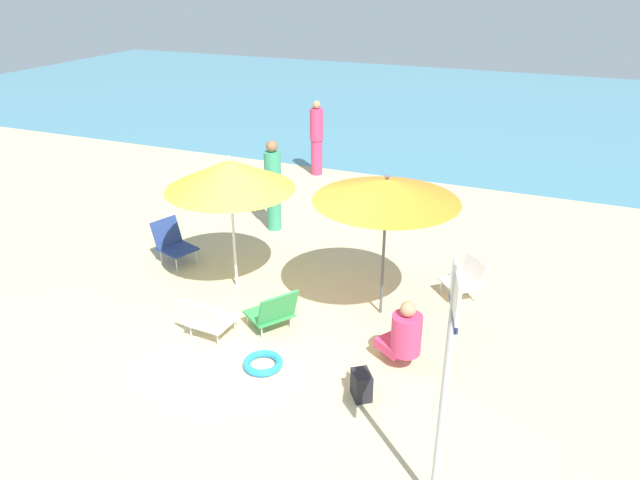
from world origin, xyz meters
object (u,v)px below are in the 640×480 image
object	(u,v)px
umbrella_orange	(387,190)
beach_chair_c	(465,278)
person_c	(404,334)
swim_ring	(263,363)
beach_chair_d	(273,311)
person_a	(317,138)
person_b	(273,185)
beach_bag	(361,385)
umbrella_yellow	(230,175)
beach_chair_a	(173,242)
warning_sign	(448,357)
beach_chair_b	(206,318)

from	to	relation	value
umbrella_orange	beach_chair_c	bearing A→B (deg)	42.57
person_c	swim_ring	size ratio (longest dim) A/B	1.86
beach_chair_c	beach_chair_d	bearing A→B (deg)	-0.76
beach_chair_c	person_a	size ratio (longest dim) A/B	0.42
person_b	beach_bag	bearing A→B (deg)	-101.08
umbrella_yellow	beach_chair_c	xyz separation A→B (m)	(3.17, 1.00, -1.45)
beach_chair_a	beach_bag	bearing A→B (deg)	-8.07
warning_sign	swim_ring	size ratio (longest dim) A/B	4.97
person_c	warning_sign	bearing A→B (deg)	144.46
beach_chair_c	beach_chair_d	xyz separation A→B (m)	(-2.13, -1.86, 0.00)
beach_chair_a	beach_chair_b	bearing A→B (deg)	-25.62
warning_sign	swim_ring	xyz separation A→B (m)	(-2.30, 1.17, -1.52)
beach_chair_b	person_a	size ratio (longest dim) A/B	0.38
person_a	person_c	size ratio (longest dim) A/B	1.88
umbrella_yellow	warning_sign	bearing A→B (deg)	-37.73
umbrella_yellow	swim_ring	distance (m)	2.65
beach_chair_d	beach_bag	bearing A→B (deg)	-174.39
person_a	swim_ring	world-z (taller)	person_a
umbrella_orange	person_c	xyz separation A→B (m)	(0.58, -1.03, -1.37)
beach_chair_a	person_b	distance (m)	2.06
person_b	warning_sign	xyz separation A→B (m)	(3.99, -4.87, 0.73)
umbrella_yellow	warning_sign	world-z (taller)	warning_sign
swim_ring	umbrella_orange	bearing A→B (deg)	61.09
person_a	swim_ring	distance (m)	7.24
person_b	person_a	bearing A→B (deg)	49.92
person_b	beach_chair_d	bearing A→B (deg)	-112.79
umbrella_orange	beach_bag	size ratio (longest dim) A/B	6.20
beach_chair_a	beach_chair_c	size ratio (longest dim) A/B	1.04
umbrella_yellow	beach_chair_d	xyz separation A→B (m)	(1.04, -0.86, -1.45)
beach_chair_c	beach_chair_a	bearing A→B (deg)	-33.44
beach_chair_d	beach_chair_a	bearing A→B (deg)	7.59
person_b	beach_chair_c	bearing A→B (deg)	-66.22
beach_chair_b	warning_sign	size ratio (longest dim) A/B	0.27
beach_chair_a	beach_chair_c	bearing A→B (deg)	27.63
umbrella_orange	person_a	size ratio (longest dim) A/B	1.19
beach_chair_c	person_c	size ratio (longest dim) A/B	0.79
beach_chair_b	beach_chair_d	xyz separation A→B (m)	(0.70, 0.49, -0.01)
person_a	person_c	xyz separation A→B (m)	(3.70, -6.18, -0.42)
umbrella_yellow	beach_bag	bearing A→B (deg)	-33.40
person_b	person_c	distance (m)	4.43
person_c	beach_bag	xyz separation A→B (m)	(-0.26, -0.74, -0.27)
umbrella_yellow	beach_chair_a	bearing A→B (deg)	165.90
person_c	beach_bag	bearing A→B (deg)	102.12
umbrella_yellow	beach_bag	world-z (taller)	umbrella_yellow
umbrella_yellow	person_a	world-z (taller)	umbrella_yellow
beach_chair_a	person_c	size ratio (longest dim) A/B	0.82
beach_chair_a	person_b	bearing A→B (deg)	81.88
person_b	person_c	xyz separation A→B (m)	(3.20, -3.03, -0.41)
beach_chair_d	umbrella_orange	bearing A→B (deg)	-106.15
swim_ring	person_a	bearing A→B (deg)	107.69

